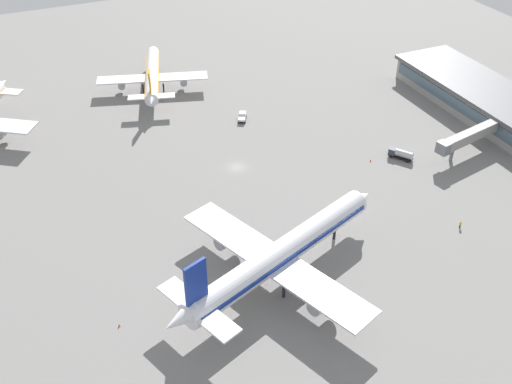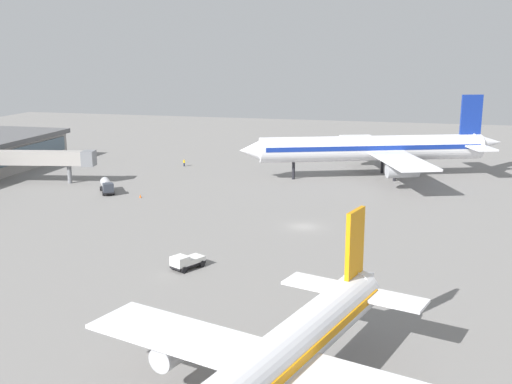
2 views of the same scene
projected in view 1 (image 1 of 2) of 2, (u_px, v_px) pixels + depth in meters
The scene contains 10 objects.
ground at pixel (237, 167), 155.00m from camera, with size 288.00×288.00×0.00m, color gray.
terminal_building at pixel (502, 110), 172.07m from camera, with size 77.55×20.34×7.32m.
airplane_at_gate at pixel (280, 254), 118.30m from camera, with size 45.26×54.92×17.38m.
airplane_taxiing at pixel (152, 75), 188.92m from camera, with size 41.68×34.16×12.99m.
pushback_tractor at pixel (242, 117), 174.71m from camera, with size 4.78×3.76×1.90m.
fuel_truck at pixel (401, 154), 157.59m from camera, with size 6.29×5.09×2.50m.
ground_crew_worker at pixel (460, 224), 134.63m from camera, with size 0.52×0.52×1.67m.
jet_bridge at pixel (469, 136), 157.44m from camera, with size 7.35×23.52×6.74m.
safety_cone_near_gate at pixel (371, 160), 157.12m from camera, with size 0.44×0.44×0.60m, color #EA590C.
safety_cone_mid_apron at pixel (119, 325), 111.43m from camera, with size 0.44×0.44×0.60m, color #EA590C.
Camera 1 is at (-120.27, 48.78, 85.12)m, focal length 42.60 mm.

